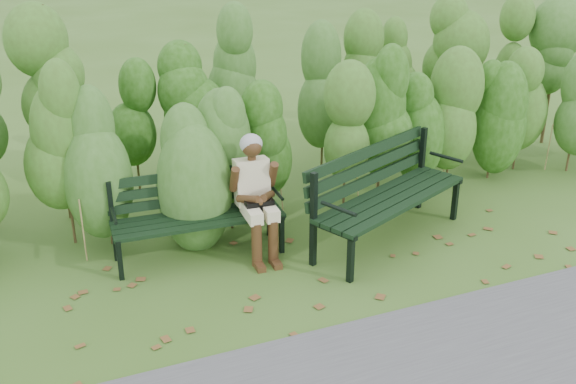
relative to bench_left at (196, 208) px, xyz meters
name	(u,v)px	position (x,y,z in m)	size (l,w,h in m)	color
ground	(301,274)	(0.83, -0.83, -0.51)	(80.00, 80.00, 0.00)	#395C1B
hedge_band	(238,104)	(0.83, 1.03, 0.75)	(11.04, 1.67, 2.42)	#47381E
leaf_litter	(312,270)	(0.96, -0.81, -0.51)	(6.08, 2.26, 0.01)	brown
bench_left	(196,208)	(0.00, 0.00, 0.00)	(1.76, 0.65, 0.87)	black
bench_right	(383,188)	(1.94, -0.44, 0.08)	(2.11, 1.42, 1.01)	black
seated_woman	(255,189)	(0.58, -0.21, 0.20)	(0.50, 0.74, 1.26)	beige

